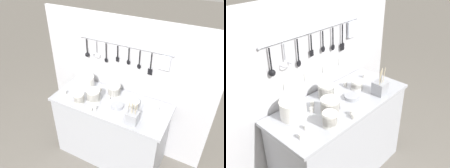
% 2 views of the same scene
% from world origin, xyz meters
% --- Properties ---
extents(counter, '(1.37, 0.58, 0.88)m').
position_xyz_m(counter, '(0.00, 0.00, 0.44)').
color(counter, '#9EA0A8').
rests_on(counter, ground).
extents(back_wall, '(2.17, 0.11, 1.79)m').
position_xyz_m(back_wall, '(0.00, 0.33, 0.90)').
color(back_wall, '#B2B2B7').
rests_on(back_wall, ground).
extents(bowl_stack_short_front, '(0.15, 0.15, 0.14)m').
position_xyz_m(bowl_stack_short_front, '(-0.03, 0.15, 0.95)').
color(bowl_stack_short_front, silver).
rests_on(bowl_stack_short_front, counter).
extents(bowl_stack_back_corner, '(0.16, 0.16, 0.14)m').
position_xyz_m(bowl_stack_back_corner, '(-0.19, -0.06, 0.96)').
color(bowl_stack_back_corner, silver).
rests_on(bowl_stack_back_corner, counter).
extents(bowl_stack_wide_centre, '(0.11, 0.11, 0.09)m').
position_xyz_m(bowl_stack_wide_centre, '(0.28, 0.04, 0.93)').
color(bowl_stack_wide_centre, silver).
rests_on(bowl_stack_wide_centre, counter).
extents(bowl_stack_nested_right, '(0.12, 0.12, 0.13)m').
position_xyz_m(bowl_stack_nested_right, '(-0.32, -0.17, 0.95)').
color(bowl_stack_nested_right, silver).
rests_on(bowl_stack_nested_right, counter).
extents(plate_stack, '(0.22, 0.22, 0.15)m').
position_xyz_m(plate_stack, '(-0.43, 0.13, 0.96)').
color(plate_stack, silver).
rests_on(plate_stack, counter).
extents(steel_mixing_bowl, '(0.14, 0.14, 0.03)m').
position_xyz_m(steel_mixing_bowl, '(0.11, -0.04, 0.90)').
color(steel_mixing_bowl, '#93969E').
rests_on(steel_mixing_bowl, counter).
extents(cutlery_caddy, '(0.12, 0.12, 0.28)m').
position_xyz_m(cutlery_caddy, '(0.35, -0.18, 0.95)').
color(cutlery_caddy, '#93969E').
rests_on(cutlery_caddy, counter).
extents(cup_front_right, '(0.04, 0.04, 0.04)m').
position_xyz_m(cup_front_right, '(0.52, 0.13, 0.91)').
color(cup_front_right, silver).
rests_on(cup_front_right, counter).
extents(cup_back_left, '(0.04, 0.04, 0.04)m').
position_xyz_m(cup_back_left, '(-0.12, -0.25, 0.91)').
color(cup_back_left, silver).
rests_on(cup_back_left, counter).
extents(cup_by_caddy, '(0.04, 0.04, 0.04)m').
position_xyz_m(cup_by_caddy, '(0.24, 0.16, 0.91)').
color(cup_by_caddy, silver).
rests_on(cup_by_caddy, counter).
extents(cup_edge_far, '(0.04, 0.04, 0.04)m').
position_xyz_m(cup_edge_far, '(-0.56, -0.12, 0.91)').
color(cup_edge_far, silver).
rests_on(cup_edge_far, counter).
extents(cup_centre, '(0.04, 0.04, 0.04)m').
position_xyz_m(cup_centre, '(-0.47, -0.07, 0.91)').
color(cup_centre, silver).
rests_on(cup_centre, counter).
extents(cup_mid_row, '(0.04, 0.04, 0.04)m').
position_xyz_m(cup_mid_row, '(-0.22, 0.14, 0.91)').
color(cup_mid_row, silver).
rests_on(cup_mid_row, counter).
extents(cup_back_right, '(0.04, 0.04, 0.04)m').
position_xyz_m(cup_back_right, '(-0.04, 0.03, 0.91)').
color(cup_back_right, silver).
rests_on(cup_back_right, counter).
extents(cup_edge_near, '(0.04, 0.04, 0.04)m').
position_xyz_m(cup_edge_near, '(-0.28, 0.07, 0.91)').
color(cup_edge_near, silver).
rests_on(cup_edge_near, counter).
extents(cup_beside_plates, '(0.04, 0.04, 0.04)m').
position_xyz_m(cup_beside_plates, '(-0.09, -0.21, 0.91)').
color(cup_beside_plates, silver).
rests_on(cup_beside_plates, counter).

